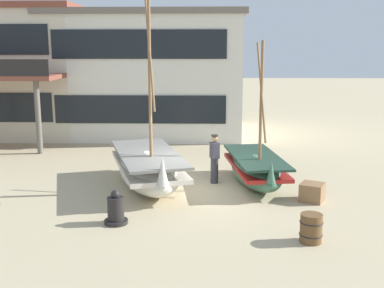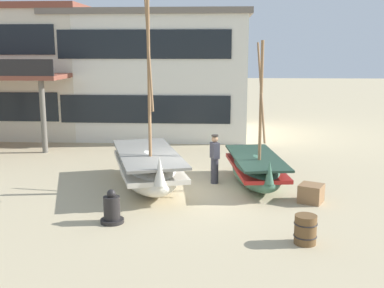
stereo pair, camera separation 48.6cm
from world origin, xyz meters
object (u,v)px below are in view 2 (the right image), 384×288
at_px(fishing_boat_centre_large, 148,168).
at_px(fisherman_by_hull, 215,160).
at_px(fishing_boat_near_left, 256,169).
at_px(harbor_building_main, 154,73).
at_px(capstan_winch, 112,210).
at_px(cargo_crate, 311,193).
at_px(wooden_barrel, 305,230).

distance_m(fishing_boat_centre_large, fisherman_by_hull, 2.28).
height_order(fishing_boat_near_left, harbor_building_main, harbor_building_main).
relative_size(fishing_boat_centre_large, harbor_building_main, 0.65).
distance_m(fishing_boat_centre_large, capstan_winch, 3.32).
relative_size(fishing_boat_near_left, fishing_boat_centre_large, 0.73).
distance_m(capstan_winch, harbor_building_main, 14.24).
bearing_deg(fishing_boat_centre_large, harbor_building_main, 96.60).
bearing_deg(fishing_boat_near_left, cargo_crate, -48.13).
bearing_deg(fishing_boat_centre_large, cargo_crate, -13.68).
distance_m(fisherman_by_hull, wooden_barrel, 5.46).
relative_size(fishing_boat_near_left, fisherman_by_hull, 2.84).
bearing_deg(wooden_barrel, cargo_crate, 77.05).
bearing_deg(fisherman_by_hull, cargo_crate, -32.54).
distance_m(fishing_boat_centre_large, harbor_building_main, 11.03).
xyz_separation_m(wooden_barrel, harbor_building_main, (-5.62, 15.03, 2.86)).
xyz_separation_m(fishing_boat_near_left, capstan_winch, (-4.05, -3.73, -0.21)).
bearing_deg(harbor_building_main, wooden_barrel, -69.50).
relative_size(capstan_winch, wooden_barrel, 1.30).
height_order(fishing_boat_centre_large, harbor_building_main, fishing_boat_centre_large).
distance_m(wooden_barrel, harbor_building_main, 16.30).
bearing_deg(capstan_winch, fisherman_by_hull, 55.59).
xyz_separation_m(fisherman_by_hull, harbor_building_main, (-3.42, 10.05, 2.37)).
height_order(fisherman_by_hull, capstan_winch, fisherman_by_hull).
bearing_deg(wooden_barrel, fisherman_by_hull, 113.79).
distance_m(capstan_winch, cargo_crate, 5.93).
relative_size(wooden_barrel, cargo_crate, 1.06).
distance_m(fishing_boat_near_left, harbor_building_main, 11.59).
height_order(fisherman_by_hull, harbor_building_main, harbor_building_main).
relative_size(fisherman_by_hull, harbor_building_main, 0.17).
bearing_deg(cargo_crate, fisherman_by_hull, 147.46).
relative_size(fishing_boat_near_left, harbor_building_main, 0.47).
height_order(fishing_boat_centre_large, capstan_winch, fishing_boat_centre_large).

